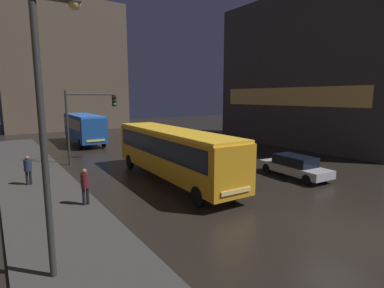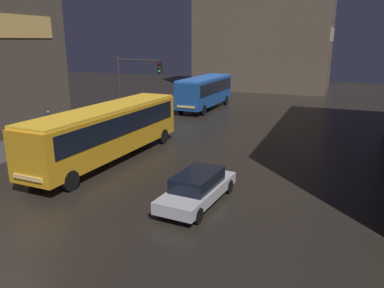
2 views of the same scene
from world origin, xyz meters
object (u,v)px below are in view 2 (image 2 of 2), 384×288
(bus_near, at_px, (108,128))
(traffic_light_main, at_px, (134,79))
(bus_far, at_px, (205,90))
(pedestrian_mid, at_px, (12,138))
(car_taxi, at_px, (198,187))
(pedestrian_near, at_px, (49,120))

(bus_near, bearing_deg, traffic_light_main, -67.97)
(bus_far, xyz_separation_m, pedestrian_mid, (-5.13, -19.80, -0.81))
(bus_far, relative_size, pedestrian_mid, 5.44)
(traffic_light_main, bearing_deg, pedestrian_mid, -106.06)
(bus_near, height_order, car_taxi, bus_near)
(bus_far, bearing_deg, pedestrian_near, 66.44)
(bus_near, bearing_deg, bus_far, -85.76)
(bus_near, distance_m, car_taxi, 8.00)
(traffic_light_main, bearing_deg, pedestrian_near, -135.08)
(pedestrian_mid, relative_size, traffic_light_main, 0.31)
(traffic_light_main, bearing_deg, bus_near, -70.24)
(bus_far, bearing_deg, bus_near, 93.87)
(bus_far, height_order, pedestrian_mid, bus_far)
(bus_near, xyz_separation_m, car_taxi, (6.98, -3.70, -1.24))
(bus_far, distance_m, car_taxi, 23.14)
(car_taxi, bearing_deg, pedestrian_mid, -4.50)
(pedestrian_near, xyz_separation_m, pedestrian_mid, (1.85, -5.16, 0.00))
(pedestrian_mid, bearing_deg, bus_near, -91.86)
(pedestrian_near, relative_size, traffic_light_main, 0.30)
(traffic_light_main, bearing_deg, bus_far, 77.02)
(bus_near, bearing_deg, pedestrian_near, -22.35)
(bus_near, distance_m, pedestrian_near, 8.39)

